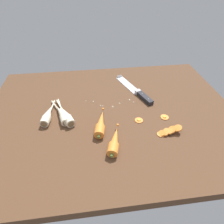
{
  "coord_description": "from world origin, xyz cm",
  "views": [
    {
      "loc": [
        -8.71,
        -69.95,
        58.19
      ],
      "look_at": [
        0.0,
        -2.0,
        1.5
      ],
      "focal_mm": 30.42,
      "sensor_mm": 36.0,
      "label": 1
    }
  ],
  "objects_px": {
    "parsnip_mid_right": "(66,115)",
    "carrot_slice_stray_near": "(139,120)",
    "whole_carrot": "(101,124)",
    "parsnip_mid_left": "(48,115)",
    "whole_carrot_second": "(114,141)",
    "parsnip_front": "(63,114)",
    "chefs_knife": "(132,88)",
    "parsnip_back": "(63,114)",
    "carrot_slice_stray_mid": "(165,117)",
    "carrot_slice_stack": "(169,131)"
  },
  "relations": [
    {
      "from": "whole_carrot_second",
      "to": "parsnip_mid_left",
      "type": "bearing_deg",
      "value": 144.98
    },
    {
      "from": "carrot_slice_stray_near",
      "to": "whole_carrot",
      "type": "bearing_deg",
      "value": -173.1
    },
    {
      "from": "parsnip_back",
      "to": "carrot_slice_stray_mid",
      "type": "relative_size",
      "value": 5.36
    },
    {
      "from": "parsnip_mid_right",
      "to": "carrot_slice_stack",
      "type": "bearing_deg",
      "value": -19.16
    },
    {
      "from": "parsnip_front",
      "to": "chefs_knife",
      "type": "bearing_deg",
      "value": 29.08
    },
    {
      "from": "whole_carrot",
      "to": "parsnip_mid_left",
      "type": "distance_m",
      "value": 0.25
    },
    {
      "from": "chefs_knife",
      "to": "carrot_slice_stray_near",
      "type": "bearing_deg",
      "value": -95.14
    },
    {
      "from": "whole_carrot_second",
      "to": "parsnip_mid_left",
      "type": "distance_m",
      "value": 0.34
    },
    {
      "from": "parsnip_front",
      "to": "carrot_slice_stray_mid",
      "type": "relative_size",
      "value": 5.15
    },
    {
      "from": "chefs_knife",
      "to": "parsnip_mid_left",
      "type": "height_order",
      "value": "parsnip_mid_left"
    },
    {
      "from": "whole_carrot",
      "to": "carrot_slice_stray_mid",
      "type": "height_order",
      "value": "whole_carrot"
    },
    {
      "from": "parsnip_front",
      "to": "carrot_slice_stray_near",
      "type": "relative_size",
      "value": 5.24
    },
    {
      "from": "parsnip_front",
      "to": "parsnip_mid_left",
      "type": "bearing_deg",
      "value": 178.01
    },
    {
      "from": "whole_carrot",
      "to": "parsnip_back",
      "type": "relative_size",
      "value": 0.94
    },
    {
      "from": "chefs_knife",
      "to": "whole_carrot",
      "type": "xyz_separation_m",
      "value": [
        -0.2,
        -0.29,
        0.01
      ]
    },
    {
      "from": "whole_carrot",
      "to": "parsnip_front",
      "type": "relative_size",
      "value": 0.97
    },
    {
      "from": "parsnip_mid_left",
      "to": "parsnip_mid_right",
      "type": "bearing_deg",
      "value": -6.82
    },
    {
      "from": "chefs_knife",
      "to": "whole_carrot_second",
      "type": "bearing_deg",
      "value": -111.21
    },
    {
      "from": "parsnip_front",
      "to": "parsnip_mid_left",
      "type": "relative_size",
      "value": 1.04
    },
    {
      "from": "whole_carrot",
      "to": "parsnip_mid_right",
      "type": "relative_size",
      "value": 0.91
    },
    {
      "from": "parsnip_front",
      "to": "parsnip_mid_left",
      "type": "xyz_separation_m",
      "value": [
        -0.07,
        0.0,
        0.0
      ]
    },
    {
      "from": "chefs_knife",
      "to": "whole_carrot",
      "type": "height_order",
      "value": "whole_carrot"
    },
    {
      "from": "parsnip_mid_left",
      "to": "carrot_slice_stray_near",
      "type": "xyz_separation_m",
      "value": [
        0.41,
        -0.07,
        -0.02
      ]
    },
    {
      "from": "whole_carrot_second",
      "to": "carrot_slice_stray_near",
      "type": "xyz_separation_m",
      "value": [
        0.13,
        0.13,
        -0.02
      ]
    },
    {
      "from": "parsnip_back",
      "to": "carrot_slice_stack",
      "type": "height_order",
      "value": "parsnip_back"
    },
    {
      "from": "whole_carrot",
      "to": "parsnip_front",
      "type": "xyz_separation_m",
      "value": [
        -0.17,
        0.09,
        -0.0
      ]
    },
    {
      "from": "whole_carrot_second",
      "to": "carrot_slice_stack",
      "type": "height_order",
      "value": "whole_carrot_second"
    },
    {
      "from": "parsnip_back",
      "to": "carrot_slice_stack",
      "type": "bearing_deg",
      "value": -19.69
    },
    {
      "from": "parsnip_mid_right",
      "to": "carrot_slice_stray_near",
      "type": "distance_m",
      "value": 0.33
    },
    {
      "from": "carrot_slice_stack",
      "to": "whole_carrot",
      "type": "bearing_deg",
      "value": 165.65
    },
    {
      "from": "chefs_knife",
      "to": "parsnip_back",
      "type": "bearing_deg",
      "value": -150.96
    },
    {
      "from": "parsnip_mid_right",
      "to": "whole_carrot_second",
      "type": "bearing_deg",
      "value": -43.27
    },
    {
      "from": "parsnip_mid_right",
      "to": "carrot_slice_stray_mid",
      "type": "relative_size",
      "value": 5.5
    },
    {
      "from": "whole_carrot",
      "to": "parsnip_mid_left",
      "type": "height_order",
      "value": "whole_carrot"
    },
    {
      "from": "whole_carrot",
      "to": "carrot_slice_stray_mid",
      "type": "relative_size",
      "value": 5.01
    },
    {
      "from": "whole_carrot",
      "to": "whole_carrot_second",
      "type": "distance_m",
      "value": 0.12
    },
    {
      "from": "carrot_slice_stray_near",
      "to": "carrot_slice_stray_mid",
      "type": "distance_m",
      "value": 0.12
    },
    {
      "from": "carrot_slice_stray_mid",
      "to": "carrot_slice_stray_near",
      "type": "bearing_deg",
      "value": -177.25
    },
    {
      "from": "whole_carrot",
      "to": "chefs_knife",
      "type": "bearing_deg",
      "value": 55.52
    },
    {
      "from": "carrot_slice_stack",
      "to": "carrot_slice_stray_mid",
      "type": "relative_size",
      "value": 2.82
    },
    {
      "from": "carrot_slice_stray_mid",
      "to": "parsnip_back",
      "type": "bearing_deg",
      "value": 172.53
    },
    {
      "from": "parsnip_back",
      "to": "carrot_slice_stray_mid",
      "type": "height_order",
      "value": "parsnip_back"
    },
    {
      "from": "chefs_knife",
      "to": "carrot_slice_stack",
      "type": "relative_size",
      "value": 3.16
    },
    {
      "from": "whole_carrot_second",
      "to": "parsnip_front",
      "type": "bearing_deg",
      "value": 137.7
    },
    {
      "from": "parsnip_mid_left",
      "to": "carrot_slice_stray_mid",
      "type": "bearing_deg",
      "value": -6.59
    },
    {
      "from": "parsnip_front",
      "to": "whole_carrot_second",
      "type": "bearing_deg",
      "value": -42.3
    },
    {
      "from": "parsnip_mid_right",
      "to": "parsnip_back",
      "type": "relative_size",
      "value": 1.03
    },
    {
      "from": "carrot_slice_stray_mid",
      "to": "parsnip_mid_left",
      "type": "bearing_deg",
      "value": 173.41
    },
    {
      "from": "parsnip_mid_right",
      "to": "carrot_slice_stray_near",
      "type": "xyz_separation_m",
      "value": [
        0.33,
        -0.06,
        -0.02
      ]
    },
    {
      "from": "parsnip_back",
      "to": "chefs_knife",
      "type": "bearing_deg",
      "value": 29.04
    }
  ]
}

